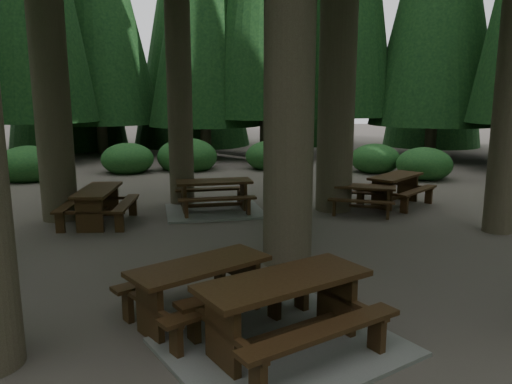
{
  "coord_description": "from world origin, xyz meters",
  "views": [
    {
      "loc": [
        -0.1,
        -8.08,
        2.91
      ],
      "look_at": [
        0.29,
        1.02,
        1.1
      ],
      "focal_mm": 35.0,
      "sensor_mm": 36.0,
      "label": 1
    }
  ],
  "objects_px": {
    "picnic_table_c": "(214,201)",
    "picnic_table_b": "(98,201)",
    "picnic_table_d": "(363,195)",
    "picnic_table_f": "(396,185)",
    "picnic_table_a": "(284,324)",
    "picnic_table_e": "(201,283)"
  },
  "relations": [
    {
      "from": "picnic_table_c",
      "to": "picnic_table_b",
      "type": "bearing_deg",
      "value": -168.23
    },
    {
      "from": "picnic_table_c",
      "to": "picnic_table_d",
      "type": "relative_size",
      "value": 1.41
    },
    {
      "from": "picnic_table_b",
      "to": "picnic_table_d",
      "type": "relative_size",
      "value": 0.99
    },
    {
      "from": "picnic_table_b",
      "to": "picnic_table_c",
      "type": "xyz_separation_m",
      "value": [
        2.57,
        1.0,
        -0.26
      ]
    },
    {
      "from": "picnic_table_c",
      "to": "picnic_table_f",
      "type": "height_order",
      "value": "picnic_table_c"
    },
    {
      "from": "picnic_table_c",
      "to": "picnic_table_d",
      "type": "xyz_separation_m",
      "value": [
        3.66,
        -0.2,
        0.18
      ]
    },
    {
      "from": "picnic_table_b",
      "to": "picnic_table_d",
      "type": "bearing_deg",
      "value": -82.93
    },
    {
      "from": "picnic_table_a",
      "to": "picnic_table_b",
      "type": "relative_size",
      "value": 1.78
    },
    {
      "from": "picnic_table_a",
      "to": "picnic_table_d",
      "type": "bearing_deg",
      "value": 37.33
    },
    {
      "from": "picnic_table_b",
      "to": "picnic_table_e",
      "type": "distance_m",
      "value": 5.71
    },
    {
      "from": "picnic_table_c",
      "to": "picnic_table_f",
      "type": "relative_size",
      "value": 1.13
    },
    {
      "from": "picnic_table_b",
      "to": "picnic_table_f",
      "type": "height_order",
      "value": "picnic_table_b"
    },
    {
      "from": "picnic_table_a",
      "to": "picnic_table_c",
      "type": "distance_m",
      "value": 6.91
    },
    {
      "from": "picnic_table_a",
      "to": "picnic_table_b",
      "type": "bearing_deg",
      "value": 90.68
    },
    {
      "from": "picnic_table_d",
      "to": "picnic_table_f",
      "type": "distance_m",
      "value": 1.38
    },
    {
      "from": "picnic_table_f",
      "to": "picnic_table_d",
      "type": "bearing_deg",
      "value": 171.63
    },
    {
      "from": "picnic_table_b",
      "to": "picnic_table_f",
      "type": "distance_m",
      "value": 7.51
    },
    {
      "from": "picnic_table_c",
      "to": "picnic_table_d",
      "type": "height_order",
      "value": "picnic_table_c"
    },
    {
      "from": "picnic_table_d",
      "to": "picnic_table_e",
      "type": "relative_size",
      "value": 0.8
    },
    {
      "from": "picnic_table_f",
      "to": "picnic_table_b",
      "type": "bearing_deg",
      "value": 146.73
    },
    {
      "from": "picnic_table_a",
      "to": "picnic_table_d",
      "type": "relative_size",
      "value": 1.76
    },
    {
      "from": "picnic_table_d",
      "to": "picnic_table_b",
      "type": "bearing_deg",
      "value": -154.73
    }
  ]
}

